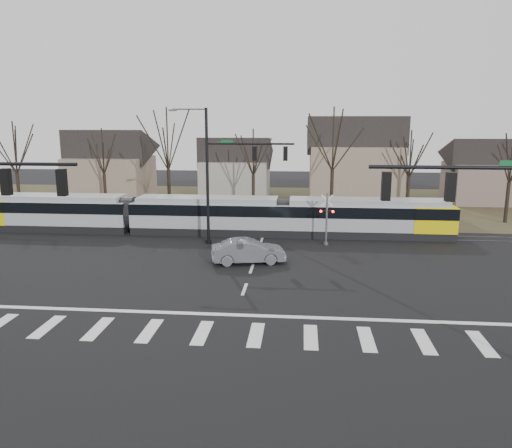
{
  "coord_description": "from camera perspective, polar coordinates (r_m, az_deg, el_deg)",
  "views": [
    {
      "loc": [
        3.09,
        -24.41,
        9.21
      ],
      "look_at": [
        0.0,
        9.0,
        2.3
      ],
      "focal_mm": 35.0,
      "sensor_mm": 36.0,
      "label": 1
    }
  ],
  "objects": [
    {
      "name": "house_d",
      "position": [
        63.2,
        24.72,
        5.82
      ],
      "size": [
        8.64,
        7.56,
        7.65
      ],
      "color": "#6F5951",
      "rests_on": "ground"
    },
    {
      "name": "lane_dashes",
      "position": [
        41.56,
        0.89,
        -1.16
      ],
      "size": [
        0.18,
        30.0,
        0.01
      ],
      "color": "silver",
      "rests_on": "ground"
    },
    {
      "name": "rail_pair",
      "position": [
        41.36,
        0.87,
        -1.19
      ],
      "size": [
        90.0,
        1.52,
        0.06
      ],
      "color": "#59595E",
      "rests_on": "ground"
    },
    {
      "name": "sedan",
      "position": [
        33.03,
        -0.89,
        -3.11
      ],
      "size": [
        3.72,
        5.57,
        1.6
      ],
      "primitive_type": "imported",
      "rotation": [
        0.0,
        0.0,
        1.79
      ],
      "color": "slate",
      "rests_on": "ground"
    },
    {
      "name": "rail_crossing_signal",
      "position": [
        37.97,
        8.07,
        0.4
      ],
      "size": [
        1.08,
        0.36,
        4.0
      ],
      "color": "#59595B",
      "rests_on": "ground"
    },
    {
      "name": "signal_pole_far",
      "position": [
        37.48,
        -3.19,
        6.24
      ],
      "size": [
        9.28,
        0.44,
        10.2
      ],
      "color": "black",
      "rests_on": "ground"
    },
    {
      "name": "house_a",
      "position": [
        62.99,
        -16.36,
        6.85
      ],
      "size": [
        9.72,
        8.64,
        8.6
      ],
      "color": "#7D6B5B",
      "rests_on": "ground"
    },
    {
      "name": "tram",
      "position": [
        41.87,
        -5.76,
        1.2
      ],
      "size": [
        40.36,
        3.0,
        3.06
      ],
      "color": "gray",
      "rests_on": "ground"
    },
    {
      "name": "tree_row",
      "position": [
        50.6,
        4.06,
        6.83
      ],
      "size": [
        59.2,
        7.2,
        10.0
      ],
      "color": "black",
      "rests_on": "ground"
    },
    {
      "name": "signal_pole_near_right",
      "position": [
        20.12,
        25.6,
        -1.12
      ],
      "size": [
        6.72,
        0.44,
        8.0
      ],
      "color": "black",
      "rests_on": "ground"
    },
    {
      "name": "grass_verge",
      "position": [
        57.24,
        2.12,
        2.37
      ],
      "size": [
        140.0,
        28.0,
        0.01
      ],
      "primitive_type": "cube",
      "color": "#38331E",
      "rests_on": "ground"
    },
    {
      "name": "house_c",
      "position": [
        57.85,
        11.23,
        7.47
      ],
      "size": [
        10.8,
        8.64,
        10.1
      ],
      "color": "#7D6B5B",
      "rests_on": "ground"
    },
    {
      "name": "ground",
      "position": [
        26.27,
        -1.83,
        -8.89
      ],
      "size": [
        140.0,
        140.0,
        0.0
      ],
      "primitive_type": "plane",
      "color": "black"
    },
    {
      "name": "house_b",
      "position": [
        61.18,
        -2.35,
        6.71
      ],
      "size": [
        8.64,
        7.56,
        7.65
      ],
      "color": "gray",
      "rests_on": "ground"
    },
    {
      "name": "crosswalk",
      "position": [
        22.6,
        -3.11,
        -12.41
      ],
      "size": [
        27.0,
        2.6,
        0.01
      ],
      "color": "silver",
      "rests_on": "ground"
    },
    {
      "name": "stop_line",
      "position": [
        24.61,
        -2.36,
        -10.34
      ],
      "size": [
        28.0,
        0.35,
        0.01
      ],
      "primitive_type": "cube",
      "color": "silver",
      "rests_on": "ground"
    }
  ]
}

